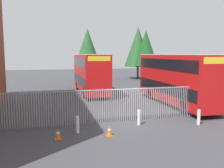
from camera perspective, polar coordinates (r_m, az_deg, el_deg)
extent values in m
plane|color=#3D3D42|center=(24.06, -2.36, -3.62)|extent=(100.00, 100.00, 0.00)
cylinder|color=gray|center=(15.74, -24.32, -5.80)|extent=(0.06, 0.06, 2.20)
cylinder|color=gray|center=(15.72, -23.82, -5.79)|extent=(0.06, 0.06, 2.20)
cylinder|color=gray|center=(15.70, -23.31, -5.78)|extent=(0.06, 0.06, 2.20)
cylinder|color=gray|center=(15.67, -22.80, -5.78)|extent=(0.06, 0.06, 2.20)
cylinder|color=gray|center=(15.65, -22.29, -5.77)|extent=(0.06, 0.06, 2.20)
cylinder|color=gray|center=(15.63, -21.78, -5.76)|extent=(0.06, 0.06, 2.20)
cylinder|color=gray|center=(15.62, -21.26, -5.75)|extent=(0.06, 0.06, 2.20)
cylinder|color=gray|center=(15.60, -20.75, -5.74)|extent=(0.06, 0.06, 2.20)
cylinder|color=gray|center=(15.58, -20.23, -5.73)|extent=(0.06, 0.06, 2.20)
cylinder|color=gray|center=(15.57, -19.72, -5.72)|extent=(0.06, 0.06, 2.20)
cylinder|color=gray|center=(15.56, -19.20, -5.71)|extent=(0.06, 0.06, 2.20)
cylinder|color=gray|center=(15.54, -18.68, -5.70)|extent=(0.06, 0.06, 2.20)
cylinder|color=gray|center=(15.53, -18.16, -5.69)|extent=(0.06, 0.06, 2.20)
cylinder|color=gray|center=(15.52, -17.65, -5.68)|extent=(0.06, 0.06, 2.20)
cylinder|color=gray|center=(15.52, -17.13, -5.66)|extent=(0.06, 0.06, 2.20)
cylinder|color=gray|center=(15.51, -16.60, -5.65)|extent=(0.06, 0.06, 2.20)
cylinder|color=gray|center=(15.50, -16.08, -5.64)|extent=(0.06, 0.06, 2.20)
cylinder|color=gray|center=(15.50, -15.56, -5.62)|extent=(0.06, 0.06, 2.20)
cylinder|color=gray|center=(15.50, -15.04, -5.61)|extent=(0.06, 0.06, 2.20)
cylinder|color=gray|center=(15.50, -14.52, -5.59)|extent=(0.06, 0.06, 2.20)
cylinder|color=gray|center=(15.49, -14.00, -5.58)|extent=(0.06, 0.06, 2.20)
cylinder|color=gray|center=(15.50, -13.48, -5.56)|extent=(0.06, 0.06, 2.20)
cylinder|color=gray|center=(15.50, -12.96, -5.55)|extent=(0.06, 0.06, 2.20)
cylinder|color=gray|center=(15.50, -12.43, -5.53)|extent=(0.06, 0.06, 2.20)
cylinder|color=gray|center=(15.51, -11.91, -5.51)|extent=(0.06, 0.06, 2.20)
cylinder|color=gray|center=(15.51, -11.39, -5.49)|extent=(0.06, 0.06, 2.20)
cylinder|color=gray|center=(15.52, -10.87, -5.48)|extent=(0.06, 0.06, 2.20)
cylinder|color=gray|center=(15.53, -10.35, -5.46)|extent=(0.06, 0.06, 2.20)
cylinder|color=gray|center=(15.54, -9.83, -5.44)|extent=(0.06, 0.06, 2.20)
cylinder|color=gray|center=(15.55, -9.32, -5.42)|extent=(0.06, 0.06, 2.20)
cylinder|color=gray|center=(15.56, -8.80, -5.40)|extent=(0.06, 0.06, 2.20)
cylinder|color=gray|center=(15.57, -8.28, -5.38)|extent=(0.06, 0.06, 2.20)
cylinder|color=gray|center=(15.59, -7.77, -5.36)|extent=(0.06, 0.06, 2.20)
cylinder|color=gray|center=(15.60, -7.25, -5.34)|extent=(0.06, 0.06, 2.20)
cylinder|color=gray|center=(15.62, -6.74, -5.32)|extent=(0.06, 0.06, 2.20)
cylinder|color=gray|center=(15.64, -6.23, -5.29)|extent=(0.06, 0.06, 2.20)
cylinder|color=gray|center=(15.66, -5.72, -5.27)|extent=(0.06, 0.06, 2.20)
cylinder|color=gray|center=(15.68, -5.21, -5.25)|extent=(0.06, 0.06, 2.20)
cylinder|color=gray|center=(15.70, -4.70, -5.23)|extent=(0.06, 0.06, 2.20)
cylinder|color=gray|center=(15.73, -4.19, -5.20)|extent=(0.06, 0.06, 2.20)
cylinder|color=gray|center=(15.75, -3.69, -5.18)|extent=(0.06, 0.06, 2.20)
cylinder|color=gray|center=(15.78, -3.19, -5.16)|extent=(0.06, 0.06, 2.20)
cylinder|color=gray|center=(15.80, -2.68, -5.13)|extent=(0.06, 0.06, 2.20)
cylinder|color=gray|center=(15.83, -2.18, -5.11)|extent=(0.06, 0.06, 2.20)
cylinder|color=gray|center=(15.86, -1.69, -5.08)|extent=(0.06, 0.06, 2.20)
cylinder|color=gray|center=(15.89, -1.19, -5.06)|extent=(0.06, 0.06, 2.20)
cylinder|color=gray|center=(15.92, -0.70, -5.03)|extent=(0.06, 0.06, 2.20)
cylinder|color=gray|center=(15.96, -0.20, -5.01)|extent=(0.06, 0.06, 2.20)
cylinder|color=gray|center=(15.99, 0.29, -4.98)|extent=(0.06, 0.06, 2.20)
cylinder|color=gray|center=(16.03, 0.77, -4.96)|extent=(0.06, 0.06, 2.20)
cylinder|color=gray|center=(16.06, 1.26, -4.93)|extent=(0.06, 0.06, 2.20)
cylinder|color=gray|center=(16.10, 1.74, -4.90)|extent=(0.06, 0.06, 2.20)
cylinder|color=gray|center=(16.14, 2.22, -4.88)|extent=(0.06, 0.06, 2.20)
cylinder|color=gray|center=(16.18, 2.70, -4.85)|extent=(0.06, 0.06, 2.20)
cylinder|color=gray|center=(16.22, 3.18, -4.82)|extent=(0.06, 0.06, 2.20)
cylinder|color=gray|center=(16.26, 3.65, -4.80)|extent=(0.06, 0.06, 2.20)
cylinder|color=gray|center=(16.30, 4.12, -4.77)|extent=(0.06, 0.06, 2.20)
cylinder|color=gray|center=(16.35, 4.59, -4.74)|extent=(0.06, 0.06, 2.20)
cylinder|color=gray|center=(16.39, 5.06, -4.71)|extent=(0.06, 0.06, 2.20)
cylinder|color=gray|center=(16.44, 5.52, -4.68)|extent=(0.06, 0.06, 2.20)
cylinder|color=gray|center=(16.49, 5.98, -4.66)|extent=(0.06, 0.06, 2.20)
cylinder|color=gray|center=(16.54, 6.44, -4.63)|extent=(0.06, 0.06, 2.20)
cylinder|color=gray|center=(16.59, 6.89, -4.60)|extent=(0.06, 0.06, 2.20)
cylinder|color=gray|center=(16.64, 7.35, -4.57)|extent=(0.06, 0.06, 2.20)
cylinder|color=gray|center=(16.69, 7.80, -4.54)|extent=(0.06, 0.06, 2.20)
cylinder|color=gray|center=(16.74, 8.24, -4.51)|extent=(0.06, 0.06, 2.20)
cylinder|color=gray|center=(16.79, 8.69, -4.49)|extent=(0.06, 0.06, 2.20)
cylinder|color=gray|center=(16.85, 9.13, -4.46)|extent=(0.06, 0.06, 2.20)
cylinder|color=gray|center=(16.91, 9.56, -4.43)|extent=(0.06, 0.06, 2.20)
cylinder|color=gray|center=(16.96, 10.00, -4.40)|extent=(0.06, 0.06, 2.20)
cylinder|color=gray|center=(17.02, 10.43, -4.37)|extent=(0.06, 0.06, 2.20)
cylinder|color=gray|center=(17.08, 10.86, -4.34)|extent=(0.06, 0.06, 2.20)
cylinder|color=gray|center=(17.14, 11.29, -4.31)|extent=(0.06, 0.06, 2.20)
cylinder|color=gray|center=(17.20, 11.71, -4.28)|extent=(0.06, 0.06, 2.20)
cylinder|color=gray|center=(17.26, 12.13, -4.25)|extent=(0.06, 0.06, 2.20)
cylinder|color=gray|center=(17.32, 12.55, -4.22)|extent=(0.06, 0.06, 2.20)
cylinder|color=gray|center=(17.38, 12.96, -4.19)|extent=(0.06, 0.06, 2.20)
cylinder|color=gray|center=(17.45, 13.37, -4.16)|extent=(0.06, 0.06, 2.20)
cylinder|color=gray|center=(17.51, 13.78, -4.14)|extent=(0.06, 0.06, 2.20)
cylinder|color=gray|center=(17.58, 14.19, -4.11)|extent=(0.06, 0.06, 2.20)
cylinder|color=gray|center=(17.65, 14.59, -4.08)|extent=(0.06, 0.06, 2.20)
cylinder|color=gray|center=(17.71, 14.99, -4.05)|extent=(0.06, 0.06, 2.20)
cylinder|color=gray|center=(17.78, 15.38, -4.02)|extent=(0.06, 0.06, 2.20)
cylinder|color=gray|center=(17.85, 15.77, -3.99)|extent=(0.06, 0.06, 2.20)
cylinder|color=gray|center=(17.92, 16.16, -3.96)|extent=(0.06, 0.06, 2.20)
cylinder|color=gray|center=(17.99, 16.55, -3.93)|extent=(0.06, 0.06, 2.20)
cylinder|color=gray|center=(18.06, 16.93, -3.90)|extent=(0.06, 0.06, 2.20)
cylinder|color=gray|center=(18.14, 17.31, -3.87)|extent=(0.06, 0.06, 2.20)
cylinder|color=gray|center=(18.21, 17.69, -3.84)|extent=(0.06, 0.06, 2.20)
cylinder|color=gray|center=(18.29, 18.07, -3.82)|extent=(0.06, 0.06, 2.20)
cylinder|color=gray|center=(18.36, 18.44, -3.79)|extent=(0.06, 0.06, 2.20)
cylinder|color=gray|center=(18.44, 18.81, -3.76)|extent=(0.06, 0.06, 2.20)
cylinder|color=gray|center=(18.51, 19.17, -3.73)|extent=(0.06, 0.06, 2.20)
cylinder|color=gray|center=(18.59, 19.53, -3.70)|extent=(0.06, 0.06, 2.20)
cylinder|color=gray|center=(18.67, 19.89, -3.67)|extent=(0.06, 0.06, 2.20)
cylinder|color=gray|center=(18.75, 20.25, -3.64)|extent=(0.06, 0.06, 2.20)
cylinder|color=gray|center=(18.83, 20.60, -3.62)|extent=(0.06, 0.06, 2.20)
cylinder|color=gray|center=(18.91, 20.95, -3.59)|extent=(0.06, 0.06, 2.20)
cylinder|color=gray|center=(15.74, -0.70, -1.40)|extent=(14.32, 0.07, 0.07)
cylinder|color=gray|center=(18.89, 20.96, -3.36)|extent=(0.14, 0.14, 2.35)
cube|color=red|center=(22.08, 14.63, 1.38)|extent=(2.50, 10.80, 4.00)
cube|color=black|center=(22.17, 14.57, -0.68)|extent=(2.54, 10.37, 0.90)
cube|color=black|center=(22.00, 14.73, 4.49)|extent=(2.54, 10.37, 0.90)
cube|color=yellow|center=(17.51, 23.31, 5.06)|extent=(2.12, 0.12, 0.44)
cube|color=silver|center=(21.99, 14.79, 6.65)|extent=(2.50, 10.80, 0.08)
cylinder|color=black|center=(18.94, 16.44, -5.18)|extent=(0.30, 1.04, 1.04)
cylinder|color=black|center=(20.14, 21.85, -4.68)|extent=(0.30, 1.04, 1.04)
cylinder|color=black|center=(24.48, 8.88, -2.28)|extent=(0.30, 1.04, 1.04)
cylinder|color=black|center=(25.42, 13.45, -2.04)|extent=(0.30, 1.04, 1.04)
cube|color=red|center=(28.13, -5.14, 2.72)|extent=(2.50, 10.80, 4.00)
cube|color=black|center=(28.20, -5.13, 1.10)|extent=(2.54, 10.37, 0.90)
cube|color=black|center=(28.07, -5.17, 5.16)|extent=(2.54, 10.37, 0.90)
cube|color=yellow|center=(22.79, -3.02, 5.91)|extent=(2.12, 0.12, 0.44)
cube|color=silver|center=(28.05, -5.19, 6.86)|extent=(2.50, 10.80, 0.08)
cylinder|color=black|center=(24.88, -6.36, -2.09)|extent=(0.30, 1.04, 1.04)
cylinder|color=black|center=(25.28, -1.42, -1.91)|extent=(0.30, 1.04, 1.04)
cylinder|color=black|center=(31.09, -7.99, -0.31)|extent=(0.30, 1.04, 1.04)
cylinder|color=black|center=(31.41, -4.00, -0.19)|extent=(0.30, 1.04, 1.04)
cylinder|color=silver|center=(14.08, -8.04, -9.32)|extent=(0.20, 0.20, 0.95)
cylinder|color=silver|center=(15.55, 6.28, -7.74)|extent=(0.20, 0.20, 0.95)
cylinder|color=silver|center=(16.44, 19.52, -7.29)|extent=(0.20, 0.20, 0.95)
cube|color=orange|center=(13.37, -12.47, -12.37)|extent=(0.34, 0.34, 0.04)
cone|color=orange|center=(13.27, -12.51, -11.16)|extent=(0.28, 0.28, 0.55)
cylinder|color=white|center=(13.27, -12.51, -11.05)|extent=(0.19, 0.19, 0.07)
cube|color=orange|center=(13.58, -0.60, -11.88)|extent=(0.34, 0.34, 0.04)
cone|color=orange|center=(13.49, -0.60, -10.70)|extent=(0.28, 0.28, 0.55)
cylinder|color=white|center=(13.48, -0.60, -10.59)|extent=(0.19, 0.19, 0.07)
cylinder|color=#4C3823|center=(42.54, -5.62, 2.25)|extent=(0.36, 0.36, 1.92)
cone|color=#235126|center=(42.41, -5.69, 8.16)|extent=(4.79, 4.79, 6.84)
cylinder|color=#4C3823|center=(44.53, 5.99, 2.66)|extent=(0.36, 0.36, 2.24)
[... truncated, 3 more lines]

